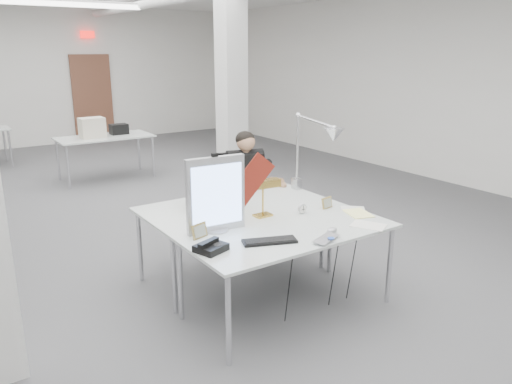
% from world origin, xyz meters
% --- Properties ---
extents(room_shell, '(10.04, 14.04, 3.24)m').
position_xyz_m(room_shell, '(0.04, 0.13, 1.69)').
color(room_shell, '#4B4B4E').
rests_on(room_shell, ground).
extents(desk_main, '(1.80, 0.90, 0.02)m').
position_xyz_m(desk_main, '(0.00, -2.50, 0.74)').
color(desk_main, silver).
rests_on(desk_main, room_shell).
extents(desk_second, '(1.80, 0.90, 0.02)m').
position_xyz_m(desk_second, '(0.00, -1.60, 0.74)').
color(desk_second, silver).
rests_on(desk_second, room_shell).
extents(bg_desk_a, '(1.60, 0.80, 0.02)m').
position_xyz_m(bg_desk_a, '(0.20, 3.00, 0.74)').
color(bg_desk_a, silver).
rests_on(bg_desk_a, room_shell).
extents(office_chair, '(0.67, 0.67, 1.12)m').
position_xyz_m(office_chair, '(0.56, -0.93, 0.56)').
color(office_chair, black).
rests_on(office_chair, room_shell).
extents(seated_person, '(0.64, 0.72, 0.92)m').
position_xyz_m(seated_person, '(0.56, -0.98, 0.90)').
color(seated_person, black).
rests_on(seated_person, office_chair).
extents(monitor, '(0.51, 0.10, 0.63)m').
position_xyz_m(monitor, '(-0.52, -2.17, 1.07)').
color(monitor, '#AFB0B4').
rests_on(monitor, desk_main).
extents(pennant, '(0.47, 0.12, 0.51)m').
position_xyz_m(pennant, '(-0.21, -2.21, 1.13)').
color(pennant, maroon).
rests_on(pennant, monitor).
extents(keyboard, '(0.45, 0.29, 0.02)m').
position_xyz_m(keyboard, '(-0.30, -2.64, 0.77)').
color(keyboard, black).
rests_on(keyboard, desk_main).
extents(laptop, '(0.33, 0.28, 0.02)m').
position_xyz_m(laptop, '(0.11, -2.90, 0.77)').
color(laptop, '#B6B5BA').
rests_on(laptop, desk_main).
extents(mouse, '(0.11, 0.08, 0.04)m').
position_xyz_m(mouse, '(0.26, -2.74, 0.77)').
color(mouse, '#A3A2A7').
rests_on(mouse, desk_main).
extents(bankers_lamp, '(0.33, 0.16, 0.36)m').
position_xyz_m(bankers_lamp, '(0.02, -2.08, 0.93)').
color(bankers_lamp, gold).
rests_on(bankers_lamp, desk_main).
extents(desk_phone, '(0.26, 0.25, 0.05)m').
position_xyz_m(desk_phone, '(-0.77, -2.53, 0.78)').
color(desk_phone, black).
rests_on(desk_phone, desk_main).
extents(picture_frame_left, '(0.16, 0.08, 0.12)m').
position_xyz_m(picture_frame_left, '(-0.71, -2.24, 0.81)').
color(picture_frame_left, olive).
rests_on(picture_frame_left, desk_main).
extents(picture_frame_right, '(0.14, 0.06, 0.11)m').
position_xyz_m(picture_frame_right, '(0.67, -2.23, 0.81)').
color(picture_frame_right, '#AA8D49').
rests_on(picture_frame_right, desk_main).
extents(desk_clock, '(0.09, 0.03, 0.09)m').
position_xyz_m(desk_clock, '(0.37, -2.22, 0.81)').
color(desk_clock, '#B2B3B7').
rests_on(desk_clock, desk_main).
extents(paper_stack_a, '(0.31, 0.34, 0.01)m').
position_xyz_m(paper_stack_a, '(0.63, -2.80, 0.76)').
color(paper_stack_a, silver).
rests_on(paper_stack_a, desk_main).
extents(paper_stack_b, '(0.27, 0.32, 0.01)m').
position_xyz_m(paper_stack_b, '(0.79, -2.52, 0.76)').
color(paper_stack_b, '#FFFC98').
rests_on(paper_stack_b, desk_main).
extents(paper_stack_c, '(0.27, 0.26, 0.01)m').
position_xyz_m(paper_stack_c, '(0.85, -2.39, 0.76)').
color(paper_stack_c, silver).
rests_on(paper_stack_c, desk_main).
extents(beige_monitor, '(0.48, 0.47, 0.35)m').
position_xyz_m(beige_monitor, '(-0.23, -1.62, 0.93)').
color(beige_monitor, beige).
rests_on(beige_monitor, desk_second).
extents(architect_lamp, '(0.31, 0.68, 0.85)m').
position_xyz_m(architect_lamp, '(0.85, -1.78, 1.18)').
color(architect_lamp, '#B9B9BE').
rests_on(architect_lamp, desk_second).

